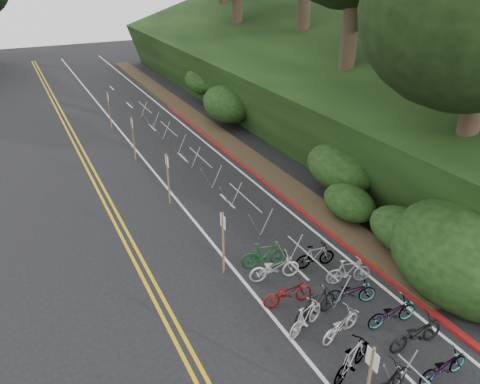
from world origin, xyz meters
name	(u,v)px	position (x,y,z in m)	size (l,w,h in m)	color
ground	(280,376)	(0.00, 0.00, 0.00)	(120.00, 120.00, 0.00)	black
road_markings	(177,211)	(0.63, 10.10, 0.00)	(7.47, 80.00, 0.01)	gold
red_curb	(256,174)	(5.70, 12.00, 0.05)	(0.25, 28.00, 0.10)	maroon
embankment	(301,83)	(12.96, 19.04, 2.57)	(14.30, 48.14, 9.11)	black
bike_racks_rest	(201,162)	(3.00, 13.00, 0.85)	(1.14, 23.00, 1.17)	#9FA1A5
signpost_near	(369,381)	(1.08, -2.12, 1.40)	(0.08, 0.40, 2.45)	brown
signposts_rest	(149,153)	(0.60, 14.00, 1.43)	(0.08, 18.40, 2.50)	brown
bike_front	(306,317)	(1.61, 1.20, 0.49)	(1.63, 0.46, 0.98)	beige
bike_valet	(351,318)	(2.82, 0.58, 0.49)	(3.47, 9.53, 1.09)	black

